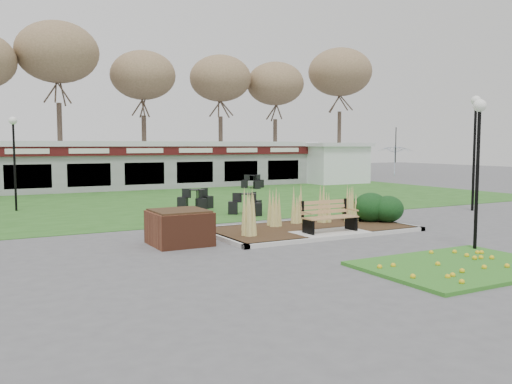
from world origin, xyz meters
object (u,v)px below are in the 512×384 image
park_bench (328,216)px  patio_umbrella (395,161)px  lamp_post_mid_right (475,127)px  lamp_post_mid_left (14,143)px  food_pavilion (138,165)px  lamp_post_near_left (479,141)px  bistro_set_b (197,203)px  brick_planter (179,227)px  bistro_set_c (248,207)px  service_hut (335,163)px  bistro_set_d (254,184)px

park_bench → patio_umbrella: bearing=41.4°
lamp_post_mid_right → lamp_post_mid_left: bearing=152.1°
lamp_post_mid_right → patio_umbrella: (5.63, 10.59, -1.71)m
food_pavilion → lamp_post_near_left: (1.81, -23.46, 1.31)m
food_pavilion → lamp_post_mid_left: lamp_post_mid_left is taller
lamp_post_mid_left → bistro_set_b: bearing=-25.0°
food_pavilion → patio_umbrella: 16.07m
brick_planter → food_pavilion: 19.49m
lamp_post_near_left → lamp_post_mid_left: same height
bistro_set_c → park_bench: bearing=-91.8°
brick_planter → food_pavilion: (4.40, 18.96, 1.00)m
bistro_set_b → patio_umbrella: (15.48, 4.97, 1.40)m
bistro_set_c → food_pavilion: bearing=90.7°
service_hut → bistro_set_b: 17.63m
service_hut → patio_umbrella: service_hut is taller
patio_umbrella → service_hut: bearing=101.1°
lamp_post_mid_right → park_bench: bearing=-166.3°
lamp_post_mid_left → bistro_set_c: (7.79, -5.43, -2.50)m
brick_planter → bistro_set_b: size_ratio=0.96×
bistro_set_d → patio_umbrella: patio_umbrella is taller
food_pavilion → bistro_set_b: (-0.99, -11.93, -1.18)m
service_hut → bistro_set_b: service_hut is taller
bistro_set_b → lamp_post_near_left: bearing=-76.3°
food_pavilion → park_bench: bearing=-90.0°
brick_planter → bistro_set_b: bearing=64.1°
service_hut → bistro_set_c: bearing=-137.3°
park_bench → bistro_set_b: bearing=97.3°
lamp_post_near_left → bistro_set_d: (4.52, 20.16, -2.50)m
lamp_post_mid_left → park_bench: bearing=-55.0°
lamp_post_near_left → patio_umbrella: bearing=52.5°
bistro_set_b → bistro_set_d: size_ratio=1.05×
service_hut → bistro_set_d: 7.38m
lamp_post_mid_left → bistro_set_b: lamp_post_mid_left is taller
bistro_set_b → patio_umbrella: bearing=17.8°
lamp_post_near_left → patio_umbrella: (12.67, 16.50, -1.09)m
service_hut → bistro_set_d: (-7.16, -1.34, -1.16)m
lamp_post_mid_left → bistro_set_b: 7.72m
food_pavilion → lamp_post_mid_left: (-7.62, -8.85, 1.31)m
lamp_post_mid_left → brick_planter: bearing=-72.3°
food_pavilion → bistro_set_c: food_pavilion is taller
lamp_post_mid_right → patio_umbrella: size_ratio=1.75×
lamp_post_near_left → bistro_set_b: lamp_post_near_left is taller
brick_planter → food_pavilion: bearing=76.9°
service_hut → patio_umbrella: bearing=-78.9°
brick_planter → lamp_post_mid_left: 10.86m
park_bench → service_hut: (13.50, 17.75, 0.86)m
brick_planter → patio_umbrella: (18.88, 12.00, 1.22)m
service_hut → food_pavilion: bearing=171.7°
patio_umbrella → bistro_set_d: bearing=155.8°
park_bench → lamp_post_mid_right: (8.85, 2.16, 2.81)m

